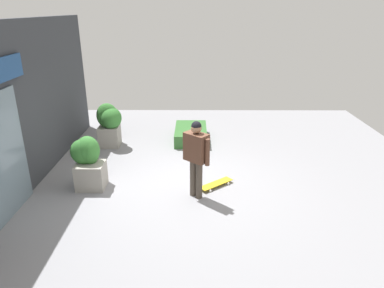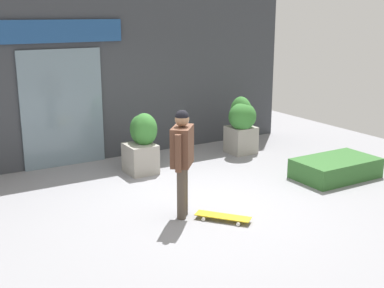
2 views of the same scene
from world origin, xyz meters
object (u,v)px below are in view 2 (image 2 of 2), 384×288
planter_box_right (142,139)px  skateboarder (182,153)px  planter_box_left (242,123)px  skateboard (223,216)px

planter_box_right → skateboarder: bearing=-100.9°
planter_box_left → skateboarder: bearing=-139.9°
skateboarder → planter_box_right: size_ratio=1.44×
skateboard → planter_box_left: bearing=100.7°
skateboarder → skateboard: 1.10m
skateboarder → skateboard: bearing=-4.3°
skateboard → planter_box_right: planter_box_right is taller
skateboard → planter_box_left: 3.69m
skateboarder → skateboard: (0.43, -0.43, -0.92)m
skateboarder → planter_box_left: 3.65m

